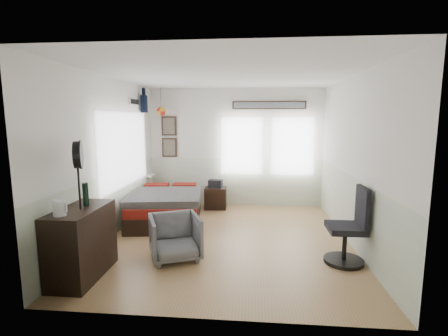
{
  "coord_description": "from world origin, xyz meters",
  "views": [
    {
      "loc": [
        0.41,
        -5.23,
        1.99
      ],
      "look_at": [
        -0.1,
        0.4,
        1.15
      ],
      "focal_mm": 26.0,
      "sensor_mm": 36.0,
      "label": 1
    }
  ],
  "objects_px": {
    "dresser": "(82,243)",
    "armchair": "(175,237)",
    "nightstand": "(216,198)",
    "bed": "(166,206)",
    "task_chair": "(350,232)"
  },
  "relations": [
    {
      "from": "task_chair",
      "to": "nightstand",
      "type": "bearing_deg",
      "value": 129.34
    },
    {
      "from": "dresser",
      "to": "task_chair",
      "type": "xyz_separation_m",
      "value": [
        3.5,
        0.71,
        -0.01
      ]
    },
    {
      "from": "armchair",
      "to": "task_chair",
      "type": "distance_m",
      "value": 2.46
    },
    {
      "from": "bed",
      "to": "nightstand",
      "type": "distance_m",
      "value": 1.31
    },
    {
      "from": "dresser",
      "to": "bed",
      "type": "bearing_deg",
      "value": 79.59
    },
    {
      "from": "dresser",
      "to": "nightstand",
      "type": "height_order",
      "value": "dresser"
    },
    {
      "from": "bed",
      "to": "armchair",
      "type": "height_order",
      "value": "armchair"
    },
    {
      "from": "dresser",
      "to": "task_chair",
      "type": "distance_m",
      "value": 3.57
    },
    {
      "from": "bed",
      "to": "dresser",
      "type": "distance_m",
      "value": 2.44
    },
    {
      "from": "nightstand",
      "to": "dresser",
      "type": "bearing_deg",
      "value": -113.24
    },
    {
      "from": "bed",
      "to": "task_chair",
      "type": "height_order",
      "value": "task_chair"
    },
    {
      "from": "armchair",
      "to": "nightstand",
      "type": "xyz_separation_m",
      "value": [
        0.27,
        2.73,
        -0.08
      ]
    },
    {
      "from": "nightstand",
      "to": "task_chair",
      "type": "relative_size",
      "value": 0.44
    },
    {
      "from": "dresser",
      "to": "armchair",
      "type": "distance_m",
      "value": 1.23
    },
    {
      "from": "dresser",
      "to": "task_chair",
      "type": "relative_size",
      "value": 0.92
    }
  ]
}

